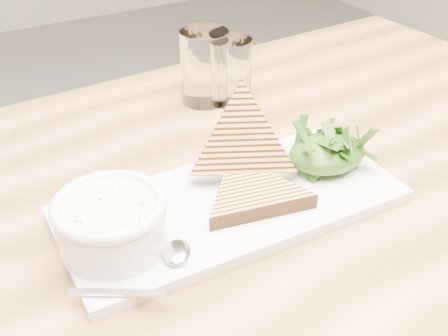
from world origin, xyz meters
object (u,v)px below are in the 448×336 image
glass_far (205,67)px  table_top (279,180)px  platter (232,204)px  soup_bowl (112,227)px  glass_near (230,71)px

glass_far → table_top: bearing=-92.5°
platter → glass_far: size_ratio=3.49×
platter → glass_far: bearing=68.1°
soup_bowl → glass_far: (0.27, 0.29, 0.02)m
platter → glass_near: size_ratio=3.92×
table_top → platter: 0.12m
table_top → soup_bowl: soup_bowl is taller
glass_near → glass_far: glass_far is taller
soup_bowl → glass_near: bearing=41.3°
glass_far → soup_bowl: bearing=-132.9°
glass_far → glass_near: bearing=-29.8°
soup_bowl → platter: bearing=2.6°
table_top → glass_far: glass_far is taller
table_top → platter: platter is taller
table_top → platter: size_ratio=2.82×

